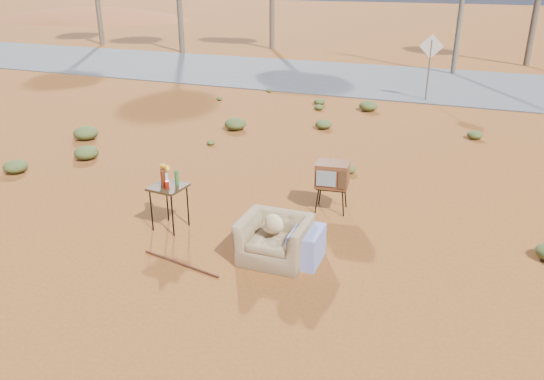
% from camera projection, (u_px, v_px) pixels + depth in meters
% --- Properties ---
extents(ground, '(140.00, 140.00, 0.00)m').
position_uv_depth(ground, '(233.00, 260.00, 8.09)').
color(ground, brown).
rests_on(ground, ground).
extents(highway, '(140.00, 7.00, 0.04)m').
position_uv_depth(highway, '(395.00, 81.00, 20.97)').
color(highway, '#565659').
rests_on(highway, ground).
extents(dirt_mound, '(26.00, 18.00, 2.00)m').
position_uv_depth(dirt_mound, '(93.00, 19.00, 47.42)').
color(dirt_mound, '#9A4925').
rests_on(dirt_mound, ground).
extents(armchair, '(1.21, 0.79, 0.90)m').
position_uv_depth(armchair, '(281.00, 235.00, 7.96)').
color(armchair, olive).
rests_on(armchair, ground).
extents(tv_unit, '(0.63, 0.53, 0.93)m').
position_uv_depth(tv_unit, '(332.00, 175.00, 9.50)').
color(tv_unit, black).
rests_on(tv_unit, ground).
extents(side_table, '(0.59, 0.59, 1.09)m').
position_uv_depth(side_table, '(167.00, 183.00, 8.84)').
color(side_table, '#392814').
rests_on(side_table, ground).
extents(rusty_bar, '(1.41, 0.30, 0.04)m').
position_uv_depth(rusty_bar, '(181.00, 264.00, 7.96)').
color(rusty_bar, '#512015').
rests_on(rusty_bar, ground).
extents(road_sign, '(0.78, 0.06, 2.19)m').
position_uv_depth(road_sign, '(430.00, 56.00, 17.31)').
color(road_sign, brown).
rests_on(road_sign, ground).
extents(scrub_patch, '(17.49, 8.07, 0.33)m').
position_uv_depth(scrub_patch, '(283.00, 157.00, 12.10)').
color(scrub_patch, '#4E5826').
rests_on(scrub_patch, ground).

